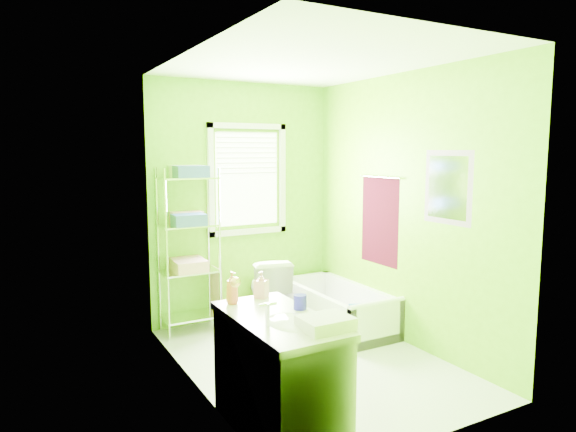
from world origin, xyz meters
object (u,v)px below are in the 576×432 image
vanity (279,371)px  toilet (268,289)px  wire_shelf_unit (190,231)px  bathtub (339,314)px

vanity → toilet: bearing=65.2°
vanity → wire_shelf_unit: wire_shelf_unit is taller
bathtub → vanity: 2.16m
toilet → vanity: 2.23m
toilet → bathtub: bearing=152.6°
bathtub → wire_shelf_unit: bearing=155.1°
wire_shelf_unit → bathtub: bearing=-24.9°
vanity → bathtub: bearing=44.9°
toilet → vanity: bearing=79.3°
toilet → vanity: vanity is taller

